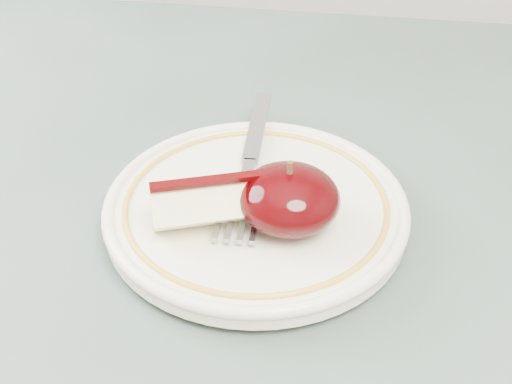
# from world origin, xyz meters

# --- Properties ---
(plate) EXTENTS (0.21, 0.21, 0.02)m
(plate) POSITION_xyz_m (0.09, 0.08, 0.76)
(plate) COLOR #F5E9CD
(plate) RESTS_ON table
(apple_half) EXTENTS (0.07, 0.06, 0.05)m
(apple_half) POSITION_xyz_m (0.11, 0.07, 0.79)
(apple_half) COLOR black
(apple_half) RESTS_ON plate
(apple_wedge) EXTENTS (0.08, 0.06, 0.04)m
(apple_wedge) POSITION_xyz_m (0.07, 0.06, 0.79)
(apple_wedge) COLOR #F6EBB5
(apple_wedge) RESTS_ON plate
(fork) EXTENTS (0.03, 0.19, 0.00)m
(fork) POSITION_xyz_m (0.08, 0.12, 0.77)
(fork) COLOR gray
(fork) RESTS_ON plate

